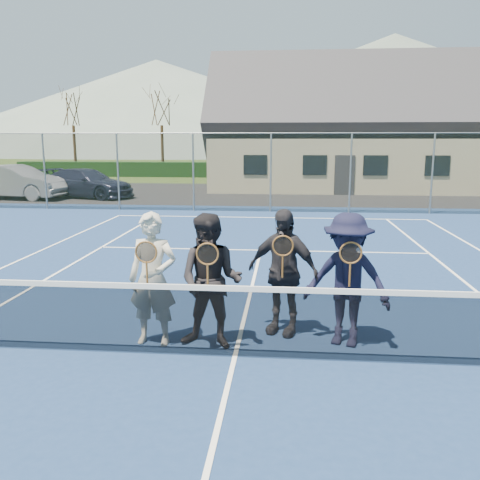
{
  "coord_description": "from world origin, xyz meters",
  "views": [
    {
      "loc": [
        0.62,
        -6.04,
        2.75
      ],
      "look_at": [
        -0.07,
        1.5,
        1.25
      ],
      "focal_mm": 38.0,
      "sensor_mm": 36.0,
      "label": 1
    }
  ],
  "objects": [
    {
      "name": "court_markings",
      "position": [
        0.0,
        0.0,
        0.02
      ],
      "size": [
        11.03,
        23.83,
        0.01
      ],
      "color": "white",
      "rests_on": "court_surface"
    },
    {
      "name": "ground",
      "position": [
        0.0,
        20.0,
        0.0
      ],
      "size": [
        220.0,
        220.0,
        0.0
      ],
      "primitive_type": "plane",
      "color": "#314418",
      "rests_on": "ground"
    },
    {
      "name": "perimeter_fence",
      "position": [
        0.0,
        13.5,
        1.52
      ],
      "size": [
        30.07,
        0.07,
        3.02
      ],
      "color": "slate",
      "rests_on": "ground"
    },
    {
      "name": "car_b",
      "position": [
        -12.08,
        16.83,
        0.8
      ],
      "size": [
        5.03,
        2.35,
        1.59
      ],
      "primitive_type": "imported",
      "rotation": [
        0.0,
        0.0,
        1.43
      ],
      "color": "gray",
      "rests_on": "ground"
    },
    {
      "name": "player_d",
      "position": [
        1.44,
        0.56,
        0.92
      ],
      "size": [
        1.32,
        1.02,
        1.8
      ],
      "color": "black",
      "rests_on": "court_surface"
    },
    {
      "name": "player_c",
      "position": [
        0.58,
        0.92,
        0.92
      ],
      "size": [
        1.14,
        0.81,
        1.8
      ],
      "color": "#232227",
      "rests_on": "court_surface"
    },
    {
      "name": "player_b",
      "position": [
        -0.35,
        0.33,
        0.92
      ],
      "size": [
        0.97,
        0.82,
        1.8
      ],
      "color": "black",
      "rests_on": "court_surface"
    },
    {
      "name": "clubhouse",
      "position": [
        4.0,
        24.0,
        3.99
      ],
      "size": [
        15.6,
        8.2,
        7.7
      ],
      "color": "beige",
      "rests_on": "ground"
    },
    {
      "name": "tarmac_carpark",
      "position": [
        -4.0,
        20.0,
        0.01
      ],
      "size": [
        40.0,
        12.0,
        0.01
      ],
      "primitive_type": "cube",
      "color": "black",
      "rests_on": "ground"
    },
    {
      "name": "car_c",
      "position": [
        -9.01,
        17.69,
        0.69
      ],
      "size": [
        5.14,
        3.25,
        1.39
      ],
      "primitive_type": "imported",
      "rotation": [
        0.0,
        0.0,
        1.28
      ],
      "color": "#191C33",
      "rests_on": "ground"
    },
    {
      "name": "hill_west",
      "position": [
        -25.0,
        95.0,
        9.0
      ],
      "size": [
        110.0,
        110.0,
        18.0
      ],
      "primitive_type": "cone",
      "color": "slate",
      "rests_on": "ground"
    },
    {
      "name": "tennis_net",
      "position": [
        0.0,
        0.0,
        0.54
      ],
      "size": [
        11.68,
        0.08,
        1.1
      ],
      "color": "slate",
      "rests_on": "ground"
    },
    {
      "name": "player_a",
      "position": [
        -1.14,
        0.36,
        0.92
      ],
      "size": [
        0.69,
        0.52,
        1.8
      ],
      "color": "beige",
      "rests_on": "court_surface"
    },
    {
      "name": "court_surface",
      "position": [
        0.0,
        0.0,
        0.01
      ],
      "size": [
        30.0,
        30.0,
        0.02
      ],
      "primitive_type": "cube",
      "color": "navy",
      "rests_on": "ground"
    },
    {
      "name": "hill_centre",
      "position": [
        20.0,
        95.0,
        11.0
      ],
      "size": [
        120.0,
        120.0,
        22.0
      ],
      "primitive_type": "cone",
      "color": "#54655B",
      "rests_on": "ground"
    },
    {
      "name": "tree_d",
      "position": [
        12.0,
        33.0,
        5.79
      ],
      "size": [
        3.2,
        3.2,
        7.77
      ],
      "color": "#362313",
      "rests_on": "ground"
    },
    {
      "name": "hedge_row",
      "position": [
        0.0,
        32.0,
        0.55
      ],
      "size": [
        40.0,
        1.2,
        1.1
      ],
      "primitive_type": "cube",
      "color": "black",
      "rests_on": "ground"
    },
    {
      "name": "tree_a",
      "position": [
        -16.0,
        33.0,
        5.79
      ],
      "size": [
        3.2,
        3.2,
        7.77
      ],
      "color": "#3A2315",
      "rests_on": "ground"
    },
    {
      "name": "car_a",
      "position": [
        -14.12,
        19.34,
        0.75
      ],
      "size": [
        4.58,
        2.24,
        1.5
      ],
      "primitive_type": "imported",
      "rotation": [
        0.0,
        0.0,
        1.46
      ],
      "color": "black",
      "rests_on": "ground"
    },
    {
      "name": "tree_c",
      "position": [
        2.0,
        33.0,
        5.79
      ],
      "size": [
        3.2,
        3.2,
        7.77
      ],
      "color": "#352513",
      "rests_on": "ground"
    },
    {
      "name": "tree_b",
      "position": [
        -9.0,
        33.0,
        5.79
      ],
      "size": [
        3.2,
        3.2,
        7.77
      ],
      "color": "#342013",
      "rests_on": "ground"
    }
  ]
}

